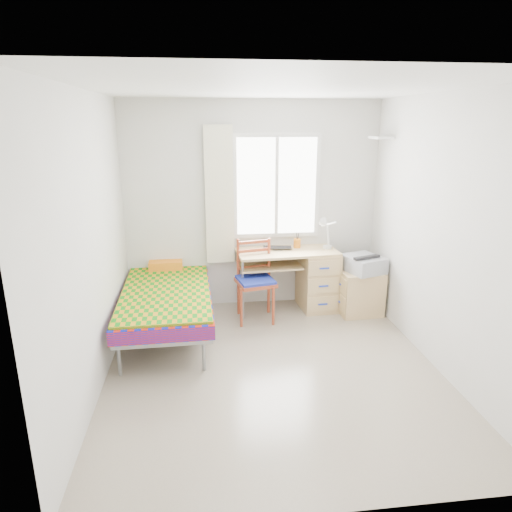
{
  "coord_description": "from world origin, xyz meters",
  "views": [
    {
      "loc": [
        -0.65,
        -3.93,
        2.34
      ],
      "look_at": [
        -0.1,
        0.55,
        1.0
      ],
      "focal_mm": 32.0,
      "sensor_mm": 36.0,
      "label": 1
    }
  ],
  "objects_px": {
    "bed": "(167,292)",
    "printer": "(363,263)",
    "cabinet": "(359,292)",
    "desk": "(312,277)",
    "chair": "(256,275)"
  },
  "relations": [
    {
      "from": "desk",
      "to": "cabinet",
      "type": "xyz_separation_m",
      "value": [
        0.55,
        -0.23,
        -0.14
      ]
    },
    {
      "from": "bed",
      "to": "cabinet",
      "type": "distance_m",
      "value": 2.37
    },
    {
      "from": "chair",
      "to": "cabinet",
      "type": "xyz_separation_m",
      "value": [
        1.31,
        -0.0,
        -0.27
      ]
    },
    {
      "from": "desk",
      "to": "chair",
      "type": "bearing_deg",
      "value": -166.98
    },
    {
      "from": "bed",
      "to": "chair",
      "type": "xyz_separation_m",
      "value": [
        1.05,
        0.16,
        0.11
      ]
    },
    {
      "from": "bed",
      "to": "cabinet",
      "type": "relative_size",
      "value": 3.82
    },
    {
      "from": "bed",
      "to": "printer",
      "type": "height_order",
      "value": "bed"
    },
    {
      "from": "desk",
      "to": "chair",
      "type": "height_order",
      "value": "chair"
    },
    {
      "from": "bed",
      "to": "chair",
      "type": "distance_m",
      "value": 1.07
    },
    {
      "from": "bed",
      "to": "desk",
      "type": "bearing_deg",
      "value": 11.02
    },
    {
      "from": "desk",
      "to": "chair",
      "type": "relative_size",
      "value": 1.31
    },
    {
      "from": "chair",
      "to": "desk",
      "type": "bearing_deg",
      "value": 5.63
    },
    {
      "from": "desk",
      "to": "cabinet",
      "type": "distance_m",
      "value": 0.61
    },
    {
      "from": "desk",
      "to": "printer",
      "type": "xyz_separation_m",
      "value": [
        0.57,
        -0.25,
        0.23
      ]
    },
    {
      "from": "printer",
      "to": "bed",
      "type": "bearing_deg",
      "value": 164.46
    }
  ]
}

